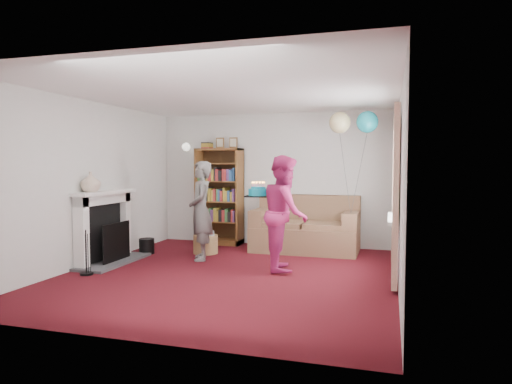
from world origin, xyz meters
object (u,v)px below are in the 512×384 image
(sofa, at_px, (306,230))
(birthday_cake, at_px, (258,192))
(person_striped, at_px, (201,211))
(person_magenta, at_px, (285,213))
(bookcase, at_px, (220,197))

(sofa, height_order, birthday_cake, birthday_cake)
(person_striped, distance_m, person_magenta, 1.48)
(birthday_cake, bearing_deg, bookcase, 126.89)
(sofa, height_order, person_magenta, person_magenta)
(bookcase, bearing_deg, sofa, -7.44)
(person_magenta, height_order, birthday_cake, person_magenta)
(bookcase, distance_m, person_striped, 1.51)
(bookcase, relative_size, person_striped, 1.29)
(bookcase, bearing_deg, person_magenta, -46.41)
(bookcase, height_order, person_magenta, bookcase)
(sofa, relative_size, person_magenta, 1.11)
(sofa, bearing_deg, bookcase, 173.18)
(person_striped, distance_m, birthday_cake, 1.08)
(sofa, distance_m, birthday_cake, 1.70)
(bookcase, xyz_separation_m, sofa, (1.73, -0.23, -0.54))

